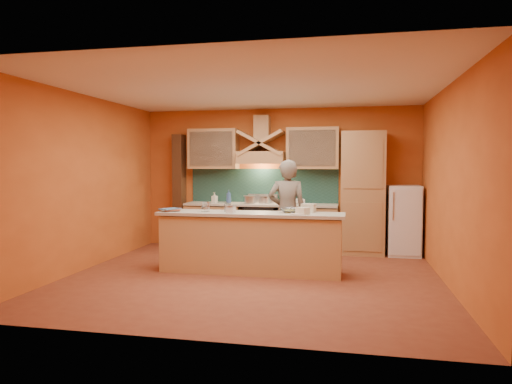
% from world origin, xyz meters
% --- Properties ---
extents(floor, '(5.50, 5.00, 0.01)m').
position_xyz_m(floor, '(0.00, 0.00, 0.00)').
color(floor, brown).
rests_on(floor, ground).
extents(ceiling, '(5.50, 5.00, 0.01)m').
position_xyz_m(ceiling, '(0.00, 0.00, 2.80)').
color(ceiling, white).
rests_on(ceiling, wall_back).
extents(wall_back, '(5.50, 0.02, 2.80)m').
position_xyz_m(wall_back, '(0.00, 2.50, 1.40)').
color(wall_back, '#C86027').
rests_on(wall_back, floor).
extents(wall_front, '(5.50, 0.02, 2.80)m').
position_xyz_m(wall_front, '(0.00, -2.50, 1.40)').
color(wall_front, '#C86027').
rests_on(wall_front, floor).
extents(wall_left, '(0.02, 5.00, 2.80)m').
position_xyz_m(wall_left, '(-2.75, 0.00, 1.40)').
color(wall_left, '#C86027').
rests_on(wall_left, floor).
extents(wall_right, '(0.02, 5.00, 2.80)m').
position_xyz_m(wall_right, '(2.75, 0.00, 1.40)').
color(wall_right, '#C86027').
rests_on(wall_right, floor).
extents(base_cabinet_left, '(1.10, 0.60, 0.86)m').
position_xyz_m(base_cabinet_left, '(-1.25, 2.20, 0.43)').
color(base_cabinet_left, tan).
rests_on(base_cabinet_left, floor).
extents(base_cabinet_right, '(1.10, 0.60, 0.86)m').
position_xyz_m(base_cabinet_right, '(0.65, 2.20, 0.43)').
color(base_cabinet_right, tan).
rests_on(base_cabinet_right, floor).
extents(counter_top, '(3.00, 0.62, 0.04)m').
position_xyz_m(counter_top, '(-0.30, 2.20, 0.90)').
color(counter_top, '#BCB29F').
rests_on(counter_top, base_cabinet_left).
extents(stove, '(0.60, 0.58, 0.90)m').
position_xyz_m(stove, '(-0.30, 2.20, 0.45)').
color(stove, black).
rests_on(stove, floor).
extents(backsplash, '(3.00, 0.03, 0.70)m').
position_xyz_m(backsplash, '(-0.30, 2.48, 1.25)').
color(backsplash, '#193732').
rests_on(backsplash, wall_back).
extents(range_hood, '(0.92, 0.50, 0.24)m').
position_xyz_m(range_hood, '(-0.30, 2.25, 1.82)').
color(range_hood, tan).
rests_on(range_hood, wall_back).
extents(hood_chimney, '(0.30, 0.30, 0.50)m').
position_xyz_m(hood_chimney, '(-0.30, 2.35, 2.40)').
color(hood_chimney, tan).
rests_on(hood_chimney, wall_back).
extents(upper_cabinet_left, '(1.00, 0.35, 0.80)m').
position_xyz_m(upper_cabinet_left, '(-1.30, 2.33, 2.00)').
color(upper_cabinet_left, tan).
rests_on(upper_cabinet_left, wall_back).
extents(upper_cabinet_right, '(1.00, 0.35, 0.80)m').
position_xyz_m(upper_cabinet_right, '(0.70, 2.33, 2.00)').
color(upper_cabinet_right, tan).
rests_on(upper_cabinet_right, wall_back).
extents(pantry_column, '(0.80, 0.60, 2.30)m').
position_xyz_m(pantry_column, '(1.65, 2.20, 1.15)').
color(pantry_column, tan).
rests_on(pantry_column, floor).
extents(fridge, '(0.58, 0.60, 1.30)m').
position_xyz_m(fridge, '(2.40, 2.20, 0.65)').
color(fridge, white).
rests_on(fridge, floor).
extents(trim_column_left, '(0.20, 0.30, 2.30)m').
position_xyz_m(trim_column_left, '(-2.05, 2.35, 1.15)').
color(trim_column_left, '#472816').
rests_on(trim_column_left, floor).
extents(island_body, '(2.80, 0.55, 0.88)m').
position_xyz_m(island_body, '(-0.10, 0.30, 0.44)').
color(island_body, tan).
rests_on(island_body, floor).
extents(island_top, '(2.90, 0.62, 0.05)m').
position_xyz_m(island_top, '(-0.10, 0.30, 0.92)').
color(island_top, '#BCB29F').
rests_on(island_top, island_body).
extents(person, '(0.68, 0.48, 1.77)m').
position_xyz_m(person, '(0.39, 0.99, 0.88)').
color(person, '#70665B').
rests_on(person, floor).
extents(pot_large, '(0.28, 0.28, 0.16)m').
position_xyz_m(pot_large, '(-0.50, 2.09, 0.98)').
color(pot_large, '#B0B1B7').
rests_on(pot_large, stove).
extents(pot_small, '(0.29, 0.29, 0.14)m').
position_xyz_m(pot_small, '(-0.23, 2.24, 0.97)').
color(pot_small, silver).
rests_on(pot_small, stove).
extents(soap_bottle_a, '(0.12, 0.12, 0.21)m').
position_xyz_m(soap_bottle_a, '(-1.23, 2.14, 1.02)').
color(soap_bottle_a, silver).
rests_on(soap_bottle_a, counter_top).
extents(soap_bottle_b, '(0.14, 0.14, 0.27)m').
position_xyz_m(soap_bottle_b, '(-0.95, 2.18, 1.05)').
color(soap_bottle_b, '#2F4882').
rests_on(soap_bottle_b, counter_top).
extents(bowl_back, '(0.25, 0.25, 0.07)m').
position_xyz_m(bowl_back, '(0.38, 2.18, 0.95)').
color(bowl_back, white).
rests_on(bowl_back, counter_top).
extents(dish_rack, '(0.33, 0.29, 0.10)m').
position_xyz_m(dish_rack, '(0.41, 2.24, 0.97)').
color(dish_rack, silver).
rests_on(dish_rack, counter_top).
extents(book_lower, '(0.33, 0.39, 0.03)m').
position_xyz_m(book_lower, '(-1.48, 0.25, 0.96)').
color(book_lower, '#BF6344').
rests_on(book_lower, island_top).
extents(book_upper, '(0.34, 0.37, 0.02)m').
position_xyz_m(book_upper, '(-1.48, 0.27, 0.98)').
color(book_upper, '#40678E').
rests_on(book_upper, island_top).
extents(jar_large, '(0.16, 0.16, 0.16)m').
position_xyz_m(jar_large, '(-0.81, 0.26, 1.03)').
color(jar_large, white).
rests_on(jar_large, island_top).
extents(jar_small, '(0.15, 0.15, 0.12)m').
position_xyz_m(jar_small, '(-0.47, 0.34, 1.01)').
color(jar_small, silver).
rests_on(jar_small, island_top).
extents(kitchen_scale, '(0.13, 0.13, 0.10)m').
position_xyz_m(kitchen_scale, '(-0.37, 0.14, 0.99)').
color(kitchen_scale, silver).
rests_on(kitchen_scale, island_top).
extents(mixing_bowl, '(0.37, 0.37, 0.07)m').
position_xyz_m(mixing_bowl, '(0.52, 0.39, 0.98)').
color(mixing_bowl, silver).
rests_on(mixing_bowl, island_top).
extents(cloth, '(0.23, 0.19, 0.01)m').
position_xyz_m(cloth, '(0.66, 0.12, 0.95)').
color(cloth, beige).
rests_on(cloth, island_top).
extents(grocery_bag_a, '(0.23, 0.20, 0.13)m').
position_xyz_m(grocery_bag_a, '(0.79, 0.50, 1.01)').
color(grocery_bag_a, beige).
rests_on(grocery_bag_a, island_top).
extents(grocery_bag_b, '(0.21, 0.20, 0.10)m').
position_xyz_m(grocery_bag_b, '(0.73, 0.17, 1.00)').
color(grocery_bag_b, beige).
rests_on(grocery_bag_b, island_top).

